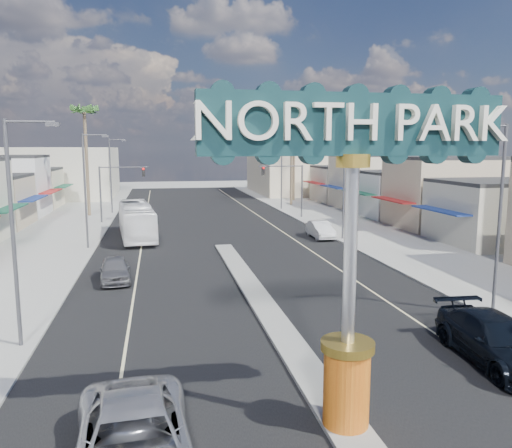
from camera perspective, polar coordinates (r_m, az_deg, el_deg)
name	(u,v)px	position (r m, az deg, el deg)	size (l,w,h in m)	color
ground	(222,244)	(41.50, -3.96, -2.33)	(160.00, 160.00, 0.00)	gray
road	(222,244)	(41.50, -3.96, -2.32)	(20.00, 120.00, 0.01)	black
median_island	(260,301)	(26.14, 0.50, -8.75)	(1.30, 30.00, 0.16)	gray
sidewalk_left	(42,250)	(42.14, -23.23, -2.77)	(8.00, 120.00, 0.12)	gray
sidewalk_right	(379,238)	(45.37, 13.87, -1.54)	(8.00, 120.00, 0.12)	gray
storefront_row_right	(412,190)	(61.01, 17.36, 3.68)	(12.00, 42.00, 6.00)	#B7B29E
backdrop_far_left	(50,172)	(87.18, -22.45, 5.46)	(20.00, 20.00, 8.00)	#B7B29E
backdrop_far_right	(312,170)	(89.69, 6.45, 6.14)	(20.00, 20.00, 8.00)	beige
gateway_sign	(351,223)	(13.54, 10.85, 0.09)	(8.20, 1.50, 9.15)	#C6470F
traffic_signal_left	(118,183)	(54.70, -15.51, 4.56)	(5.09, 0.45, 6.00)	#47474C
traffic_signal_right	(287,181)	(56.37, 3.51, 4.97)	(5.09, 0.45, 6.00)	#47474C
streetlight_l_near	(17,223)	(21.32, -25.68, 0.15)	(2.03, 0.22, 9.00)	#47474C
streetlight_l_mid	(87,185)	(40.88, -18.75, 4.24)	(2.03, 0.22, 9.00)	#47474C
streetlight_l_far	(112,172)	(62.72, -16.15, 5.75)	(2.03, 0.22, 9.00)	#47474C
streetlight_r_near	(497,210)	(25.78, 25.84, 1.48)	(2.03, 0.22, 9.00)	#47474C
streetlight_r_mid	(342,182)	(43.38, 9.82, 4.80)	(2.03, 0.22, 9.00)	#47474C
streetlight_r_far	(280,170)	(64.38, 2.79, 6.15)	(2.03, 0.22, 9.00)	#47474C
palm_left_far	(84,116)	(61.05, -19.02, 11.59)	(2.60, 2.60, 13.10)	brown
palm_right_mid	(292,128)	(68.88, 4.12, 10.91)	(2.60, 2.60, 12.10)	brown
palm_right_far	(294,117)	(75.28, 4.42, 12.07)	(2.60, 2.60, 14.10)	brown
suv_left	(134,444)	(13.45, -13.79, -23.22)	(2.86, 6.19, 1.72)	#B6B6BB
suv_right	(496,340)	(21.01, 25.69, -11.83)	(2.40, 5.91, 1.72)	black
car_parked_left	(115,269)	(31.10, -15.81, -4.99)	(1.74, 4.32, 1.47)	slate
car_parked_right	(320,230)	(44.56, 7.38, -0.65)	(1.56, 4.47, 1.47)	silver
city_bus	(136,221)	(45.29, -13.51, 0.37)	(2.61, 11.15, 3.11)	white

